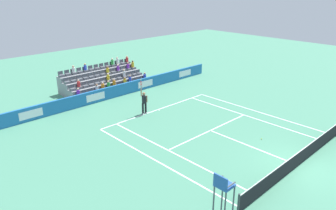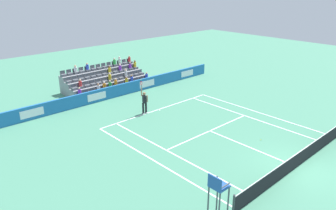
{
  "view_description": "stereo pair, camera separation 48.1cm",
  "coord_description": "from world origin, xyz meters",
  "px_view_note": "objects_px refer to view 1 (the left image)",
  "views": [
    {
      "loc": [
        16.37,
        6.37,
        9.74
      ],
      "look_at": [
        0.67,
        -10.0,
        1.1
      ],
      "focal_mm": 34.6,
      "sensor_mm": 36.0,
      "label": 1
    },
    {
      "loc": [
        16.02,
        6.7,
        9.74
      ],
      "look_at": [
        0.67,
        -10.0,
        1.1
      ],
      "focal_mm": 34.6,
      "sensor_mm": 36.0,
      "label": 2
    }
  ],
  "objects_px": {
    "loose_tennis_ball": "(261,139)",
    "tennis_net": "(300,158)",
    "tennis_player": "(144,102)",
    "umpire_chair": "(223,190)"
  },
  "relations": [
    {
      "from": "loose_tennis_ball",
      "to": "tennis_net",
      "type": "bearing_deg",
      "value": 66.63
    },
    {
      "from": "tennis_player",
      "to": "umpire_chair",
      "type": "relative_size",
      "value": 1.22
    },
    {
      "from": "umpire_chair",
      "to": "loose_tennis_ball",
      "type": "distance_m",
      "value": 8.77
    },
    {
      "from": "tennis_net",
      "to": "umpire_chair",
      "type": "height_order",
      "value": "umpire_chair"
    },
    {
      "from": "tennis_net",
      "to": "umpire_chair",
      "type": "bearing_deg",
      "value": -2.38
    },
    {
      "from": "tennis_net",
      "to": "tennis_player",
      "type": "height_order",
      "value": "tennis_player"
    },
    {
      "from": "tennis_net",
      "to": "loose_tennis_ball",
      "type": "xyz_separation_m",
      "value": [
        -1.38,
        -3.2,
        -0.46
      ]
    },
    {
      "from": "tennis_net",
      "to": "umpire_chair",
      "type": "distance_m",
      "value": 6.84
    },
    {
      "from": "tennis_player",
      "to": "loose_tennis_ball",
      "type": "height_order",
      "value": "tennis_player"
    },
    {
      "from": "tennis_player",
      "to": "umpire_chair",
      "type": "xyz_separation_m",
      "value": [
        5.42,
        11.72,
        0.53
      ]
    }
  ]
}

